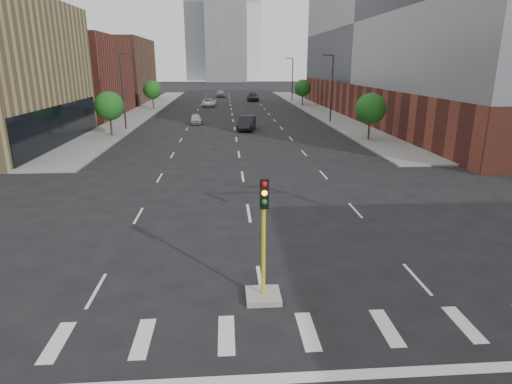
{
  "coord_description": "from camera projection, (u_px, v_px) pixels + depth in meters",
  "views": [
    {
      "loc": [
        -1.21,
        -4.22,
        7.9
      ],
      "look_at": [
        0.09,
        13.67,
        2.5
      ],
      "focal_mm": 30.0,
      "sensor_mm": 36.0,
      "label": 1
    }
  ],
  "objects": [
    {
      "name": "sidewalk_left_far",
      "position": [
        147.0,
        109.0,
        76.0
      ],
      "size": [
        5.0,
        92.0,
        0.15
      ],
      "primitive_type": "cube",
      "color": "gray",
      "rests_on": "ground"
    },
    {
      "name": "sidewalk_right_far",
      "position": [
        313.0,
        108.0,
        78.08
      ],
      "size": [
        5.0,
        92.0,
        0.15
      ],
      "primitive_type": "cube",
      "color": "gray",
      "rests_on": "ground"
    },
    {
      "name": "building_left_far_a",
      "position": [
        53.0,
        76.0,
        65.79
      ],
      "size": [
        20.0,
        22.0,
        12.0
      ],
      "primitive_type": "cube",
      "color": "brown",
      "rests_on": "ground"
    },
    {
      "name": "building_left_far_b",
      "position": [
        99.0,
        71.0,
        90.48
      ],
      "size": [
        20.0,
        24.0,
        13.0
      ],
      "primitive_type": "cube",
      "color": "brown",
      "rests_on": "ground"
    },
    {
      "name": "building_right_main",
      "position": [
        433.0,
        42.0,
        62.57
      ],
      "size": [
        24.0,
        70.0,
        22.0
      ],
      "color": "brown",
      "rests_on": "ground"
    },
    {
      "name": "tower_left",
      "position": [
        208.0,
        5.0,
        205.87
      ],
      "size": [
        22.0,
        22.0,
        70.0
      ],
      "primitive_type": "cube",
      "color": "#B2B7BC",
      "rests_on": "ground"
    },
    {
      "name": "tower_right",
      "position": [
        242.0,
        5.0,
        243.88
      ],
      "size": [
        20.0,
        20.0,
        80.0
      ],
      "primitive_type": "cube",
      "color": "#B2B7BC",
      "rests_on": "ground"
    },
    {
      "name": "tower_mid",
      "position": [
        226.0,
        31.0,
        191.07
      ],
      "size": [
        18.0,
        18.0,
        44.0
      ],
      "primitive_type": "cube",
      "color": "slate",
      "rests_on": "ground"
    },
    {
      "name": "median_traffic_signal",
      "position": [
        263.0,
        274.0,
        14.67
      ],
      "size": [
        1.2,
        1.2,
        4.4
      ],
      "color": "#999993",
      "rests_on": "ground"
    },
    {
      "name": "streetlight_right_a",
      "position": [
        331.0,
        86.0,
        58.4
      ],
      "size": [
        1.6,
        0.22,
        9.07
      ],
      "color": "#2D2D30",
      "rests_on": "ground"
    },
    {
      "name": "streetlight_right_b",
      "position": [
        292.0,
        78.0,
        91.83
      ],
      "size": [
        1.6,
        0.22,
        9.07
      ],
      "color": "#2D2D30",
      "rests_on": "ground"
    },
    {
      "name": "streetlight_left",
      "position": [
        123.0,
        88.0,
        51.77
      ],
      "size": [
        1.6,
        0.22,
        9.07
      ],
      "color": "#2D2D30",
      "rests_on": "ground"
    },
    {
      "name": "tree_left_near",
      "position": [
        109.0,
        106.0,
        47.42
      ],
      "size": [
        3.2,
        3.2,
        4.85
      ],
      "color": "#382619",
      "rests_on": "ground"
    },
    {
      "name": "tree_left_far",
      "position": [
        152.0,
        90.0,
        76.07
      ],
      "size": [
        3.2,
        3.2,
        4.85
      ],
      "color": "#382619",
      "rests_on": "ground"
    },
    {
      "name": "tree_right_near",
      "position": [
        371.0,
        109.0,
        44.58
      ],
      "size": [
        3.2,
        3.2,
        4.85
      ],
      "color": "#382619",
      "rests_on": "ground"
    },
    {
      "name": "tree_right_far",
      "position": [
        303.0,
        88.0,
        82.79
      ],
      "size": [
        3.2,
        3.2,
        4.85
      ],
      "color": "#382619",
      "rests_on": "ground"
    },
    {
      "name": "car_near_left",
      "position": [
        196.0,
        119.0,
        58.29
      ],
      "size": [
        1.82,
        3.98,
        1.32
      ],
      "primitive_type": "imported",
      "rotation": [
        0.0,
        0.0,
        0.07
      ],
      "color": "silver",
      "rests_on": "ground"
    },
    {
      "name": "car_mid_right",
      "position": [
        247.0,
        123.0,
        52.87
      ],
      "size": [
        2.67,
        5.41,
        1.71
      ],
      "primitive_type": "imported",
      "rotation": [
        0.0,
        0.0,
        -0.17
      ],
      "color": "black",
      "rests_on": "ground"
    },
    {
      "name": "car_far_left",
      "position": [
        209.0,
        103.0,
        82.03
      ],
      "size": [
        2.67,
        5.4,
        1.47
      ],
      "primitive_type": "imported",
      "rotation": [
        0.0,
        0.0,
        -0.04
      ],
      "color": "white",
      "rests_on": "ground"
    },
    {
      "name": "car_deep_right",
      "position": [
        253.0,
        97.0,
        93.87
      ],
      "size": [
        2.4,
        5.84,
        1.69
      ],
      "primitive_type": "imported",
      "rotation": [
        0.0,
        0.0,
        -0.0
      ],
      "color": "black",
      "rests_on": "ground"
    },
    {
      "name": "car_distant",
      "position": [
        220.0,
        94.0,
        105.25
      ],
      "size": [
        2.16,
        5.01,
        1.69
      ],
      "primitive_type": "imported",
      "rotation": [
        0.0,
        0.0,
        0.03
      ],
      "color": "#A09FA4",
      "rests_on": "ground"
    }
  ]
}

